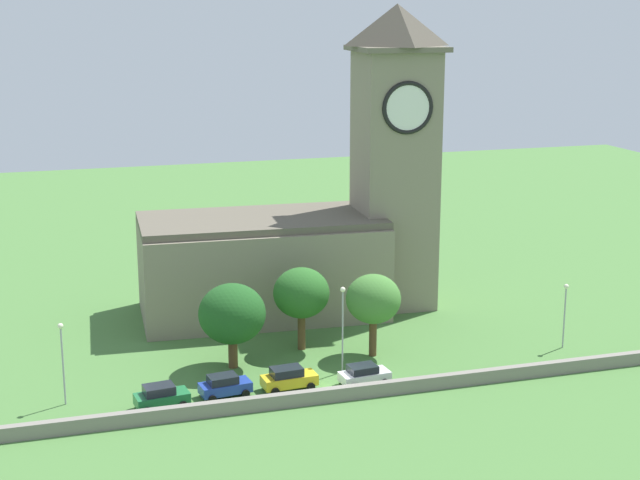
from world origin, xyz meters
TOP-DOWN VIEW (x-y plane):
  - ground_plane at (0.00, 15.00)m, footprint 200.00×200.00m
  - church at (4.11, 20.48)m, footprint 30.14×13.52m
  - quay_barrier at (0.00, -2.33)m, footprint 58.54×0.70m
  - car_green at (-13.76, 0.21)m, footprint 4.25×2.58m
  - car_blue at (-8.68, 1.09)m, footprint 4.20×2.51m
  - car_yellow at (-3.51, 0.99)m, footprint 4.51×2.39m
  - car_white at (2.61, 0.19)m, footprint 4.19×2.48m
  - streetlamp_west_end at (-20.75, 3.08)m, footprint 0.44×0.44m
  - streetlamp_west_mid at (1.76, 3.24)m, footprint 0.44×0.44m
  - streetlamp_central at (22.56, 3.13)m, footprint 0.44×0.44m
  - tree_by_tower at (5.54, 6.22)m, footprint 4.79×4.79m
  - tree_riverside_west at (0.00, 9.57)m, footprint 4.99×4.99m
  - tree_riverside_east at (-6.77, 6.99)m, footprint 5.67×5.67m

SIDE VIEW (x-z plane):
  - ground_plane at x=0.00m, z-range 0.00..0.00m
  - quay_barrier at x=0.00m, z-range 0.00..1.11m
  - car_white at x=2.61m, z-range 0.01..1.67m
  - car_blue at x=-8.68m, z-range 0.01..1.76m
  - car_yellow at x=-3.51m, z-range 0.01..1.87m
  - car_green at x=-13.76m, z-range 0.01..1.88m
  - streetlamp_central at x=22.56m, z-range 1.09..7.03m
  - streetlamp_west_end at x=-20.75m, z-range 1.14..7.72m
  - tree_riverside_east at x=-6.77m, z-range 1.08..8.41m
  - streetlamp_west_mid at x=1.76m, z-range 1.20..8.65m
  - tree_by_tower at x=5.54m, z-range 1.46..8.81m
  - tree_riverside_west at x=0.00m, z-range 1.45..8.95m
  - church at x=4.11m, z-range -6.29..23.80m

